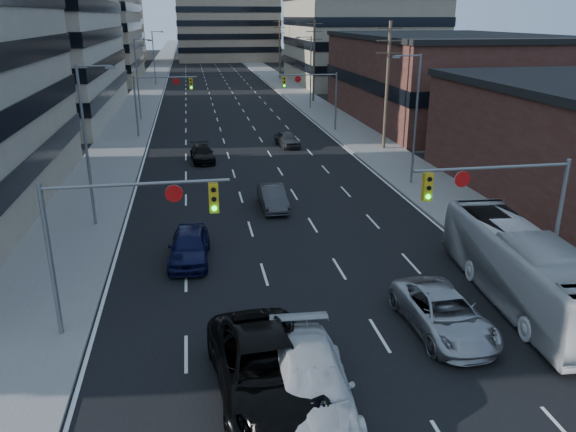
% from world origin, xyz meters
% --- Properties ---
extents(road_surface, '(18.00, 300.00, 0.02)m').
position_xyz_m(road_surface, '(0.00, 130.00, 0.01)').
color(road_surface, black).
rests_on(road_surface, ground).
extents(sidewalk_left, '(5.00, 300.00, 0.15)m').
position_xyz_m(sidewalk_left, '(-11.50, 130.00, 0.07)').
color(sidewalk_left, slate).
rests_on(sidewalk_left, ground).
extents(sidewalk_right, '(5.00, 300.00, 0.15)m').
position_xyz_m(sidewalk_right, '(11.50, 130.00, 0.07)').
color(sidewalk_right, slate).
rests_on(sidewalk_right, ground).
extents(office_left_far, '(20.00, 30.00, 16.00)m').
position_xyz_m(office_left_far, '(-24.00, 100.00, 8.00)').
color(office_left_far, gray).
rests_on(office_left_far, ground).
extents(storefront_right_mid, '(20.00, 30.00, 9.00)m').
position_xyz_m(storefront_right_mid, '(24.00, 50.00, 4.50)').
color(storefront_right_mid, '#472119').
rests_on(storefront_right_mid, ground).
extents(office_right_far, '(22.00, 28.00, 14.00)m').
position_xyz_m(office_right_far, '(25.00, 88.00, 7.00)').
color(office_right_far, gray).
rests_on(office_right_far, ground).
extents(bg_block_left, '(24.00, 24.00, 20.00)m').
position_xyz_m(bg_block_left, '(-28.00, 140.00, 10.00)').
color(bg_block_left, '#ADA089').
rests_on(bg_block_left, ground).
extents(bg_block_right, '(22.00, 22.00, 12.00)m').
position_xyz_m(bg_block_right, '(32.00, 130.00, 6.00)').
color(bg_block_right, gray).
rests_on(bg_block_right, ground).
extents(signal_near_left, '(6.59, 0.33, 6.00)m').
position_xyz_m(signal_near_left, '(-7.45, 8.00, 4.33)').
color(signal_near_left, slate).
rests_on(signal_near_left, ground).
extents(signal_near_right, '(6.59, 0.33, 6.00)m').
position_xyz_m(signal_near_right, '(7.45, 8.00, 4.33)').
color(signal_near_right, slate).
rests_on(signal_near_right, ground).
extents(signal_far_left, '(6.09, 0.33, 6.00)m').
position_xyz_m(signal_far_left, '(-7.68, 45.00, 4.30)').
color(signal_far_left, slate).
rests_on(signal_far_left, ground).
extents(signal_far_right, '(6.09, 0.33, 6.00)m').
position_xyz_m(signal_far_right, '(7.68, 45.00, 4.30)').
color(signal_far_right, slate).
rests_on(signal_far_right, ground).
extents(utility_pole_block, '(2.20, 0.28, 11.00)m').
position_xyz_m(utility_pole_block, '(12.20, 36.00, 5.78)').
color(utility_pole_block, '#4C3D2D').
rests_on(utility_pole_block, ground).
extents(utility_pole_midblock, '(2.20, 0.28, 11.00)m').
position_xyz_m(utility_pole_midblock, '(12.20, 66.00, 5.78)').
color(utility_pole_midblock, '#4C3D2D').
rests_on(utility_pole_midblock, ground).
extents(utility_pole_distant, '(2.20, 0.28, 11.00)m').
position_xyz_m(utility_pole_distant, '(12.20, 96.00, 5.78)').
color(utility_pole_distant, '#4C3D2D').
rests_on(utility_pole_distant, ground).
extents(streetlight_left_near, '(2.03, 0.22, 9.00)m').
position_xyz_m(streetlight_left_near, '(-10.34, 20.00, 5.05)').
color(streetlight_left_near, slate).
rests_on(streetlight_left_near, ground).
extents(streetlight_left_mid, '(2.03, 0.22, 9.00)m').
position_xyz_m(streetlight_left_mid, '(-10.34, 55.00, 5.05)').
color(streetlight_left_mid, slate).
rests_on(streetlight_left_mid, ground).
extents(streetlight_left_far, '(2.03, 0.22, 9.00)m').
position_xyz_m(streetlight_left_far, '(-10.34, 90.00, 5.05)').
color(streetlight_left_far, slate).
rests_on(streetlight_left_far, ground).
extents(streetlight_right_near, '(2.03, 0.22, 9.00)m').
position_xyz_m(streetlight_right_near, '(10.34, 25.00, 5.05)').
color(streetlight_right_near, slate).
rests_on(streetlight_right_near, ground).
extents(streetlight_right_far, '(2.03, 0.22, 9.00)m').
position_xyz_m(streetlight_right_far, '(10.34, 60.00, 5.05)').
color(streetlight_right_far, slate).
rests_on(streetlight_right_far, ground).
extents(black_pickup, '(3.56, 6.91, 1.86)m').
position_xyz_m(black_pickup, '(-2.89, 3.29, 0.93)').
color(black_pickup, black).
rests_on(black_pickup, ground).
extents(white_van, '(2.67, 6.00, 1.71)m').
position_xyz_m(white_van, '(-1.60, 2.43, 0.86)').
color(white_van, silver).
rests_on(white_van, ground).
extents(silver_suv, '(2.73, 5.57, 1.52)m').
position_xyz_m(silver_suv, '(4.26, 5.94, 0.76)').
color(silver_suv, '#A4A4A8').
rests_on(silver_suv, ground).
extents(transit_bus, '(3.39, 11.24, 3.09)m').
position_xyz_m(transit_bus, '(8.40, 7.61, 1.54)').
color(transit_bus, '#BBBBBB').
rests_on(transit_bus, ground).
extents(sedan_blue, '(2.20, 4.82, 1.60)m').
position_xyz_m(sedan_blue, '(-5.20, 14.16, 0.80)').
color(sedan_blue, black).
rests_on(sedan_blue, ground).
extents(sedan_grey_center, '(1.55, 4.28, 1.40)m').
position_xyz_m(sedan_grey_center, '(-0.03, 21.41, 0.70)').
color(sedan_grey_center, '#333235').
rests_on(sedan_grey_center, ground).
extents(sedan_black_far, '(2.12, 4.53, 1.28)m').
position_xyz_m(sedan_black_far, '(-4.02, 34.34, 0.64)').
color(sedan_black_far, black).
rests_on(sedan_black_far, ground).
extents(sedan_grey_right, '(2.17, 4.25, 1.38)m').
position_xyz_m(sedan_grey_right, '(3.85, 38.72, 0.69)').
color(sedan_grey_right, '#343436').
rests_on(sedan_grey_right, ground).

